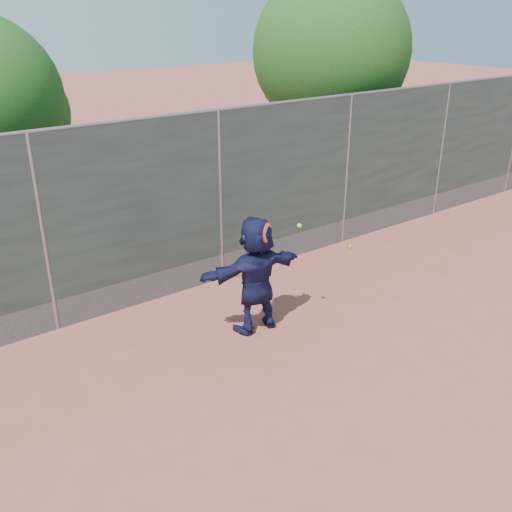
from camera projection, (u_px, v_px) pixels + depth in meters
ground at (363, 368)px, 7.75m from camera, size 80.00×80.00×0.00m
player at (256, 275)px, 8.37m from camera, size 1.70×0.65×1.80m
ball_ground at (350, 247)px, 11.61m from camera, size 0.07×0.07×0.07m
fence at (220, 194)px, 9.70m from camera, size 20.00×0.06×3.03m
swing_action at (270, 233)px, 8.00m from camera, size 0.70×0.19×0.51m
tree_right at (335, 55)px, 13.14m from camera, size 3.78×3.60×5.39m
weed_clump at (239, 270)px, 10.35m from camera, size 0.68×0.07×0.30m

